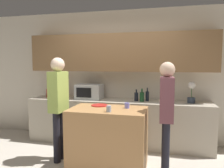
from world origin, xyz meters
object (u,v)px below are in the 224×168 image
bottle_0 (136,97)px  cup_0 (127,106)px  plate_on_island (99,105)px  person_center (166,109)px  microwave (89,92)px  bottle_2 (147,96)px  cup_1 (109,109)px  bottle_1 (142,97)px  person_left (58,100)px  potted_plant (192,92)px  toaster (54,93)px

bottle_0 → cup_0: bearing=-91.1°
plate_on_island → person_center: person_center is taller
microwave → bottle_2: microwave is taller
cup_1 → bottle_0: bearing=80.0°
bottle_1 → cup_1: bottle_1 is taller
microwave → bottle_0: size_ratio=2.28×
person_left → person_center: person_left is taller
bottle_1 → potted_plant: bearing=4.2°
potted_plant → cup_1: (-1.23, -1.29, -0.11)m
toaster → plate_on_island: (1.30, -0.90, -0.04)m
bottle_0 → bottle_1: bottle_1 is taller
person_center → bottle_1: bearing=23.1°
microwave → person_center: (1.54, -1.05, -0.06)m
microwave → bottle_2: 1.18m
cup_0 → cup_1: size_ratio=0.93×
bottle_1 → microwave: bearing=176.6°
potted_plant → cup_1: size_ratio=4.52×
potted_plant → cup_1: bearing=-133.8°
toaster → bottle_0: bearing=-1.1°
person_center → plate_on_island: bearing=79.9°
bottle_0 → cup_0: (-0.02, -0.94, 0.00)m
bottle_0 → bottle_1: 0.12m
bottle_0 → bottle_2: size_ratio=0.88×
toaster → bottle_0: (1.78, -0.03, -0.00)m
plate_on_island → potted_plant: bearing=31.0°
cup_0 → cup_1: cup_1 is taller
plate_on_island → cup_0: size_ratio=3.21×
cup_0 → cup_1: bearing=-122.9°
bottle_0 → person_left: size_ratio=0.13×
microwave → cup_1: microwave is taller
potted_plant → cup_0: size_ratio=4.88×
cup_0 → cup_1: 0.38m
cup_0 → bottle_0: bearing=88.9°
bottle_2 → cup_1: bearing=-108.2°
cup_0 → person_center: person_center is taller
potted_plant → plate_on_island: 1.75m
bottle_2 → person_left: size_ratio=0.15×
bottle_2 → microwave: bearing=-179.1°
potted_plant → microwave: bearing=-180.0°
cup_1 → plate_on_island: bearing=123.4°
bottle_2 → cup_0: bearing=-102.8°
bottle_0 → microwave: bearing=178.0°
toaster → bottle_1: (1.89, -0.07, 0.00)m
potted_plant → person_center: person_center is taller
person_center → cup_1: bearing=105.0°
microwave → plate_on_island: bearing=-61.2°
bottle_1 → person_center: bearing=-65.3°
bottle_1 → cup_0: (-0.13, -0.91, -0.01)m
bottle_1 → cup_0: size_ratio=3.06×
bottle_1 → bottle_2: 0.13m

